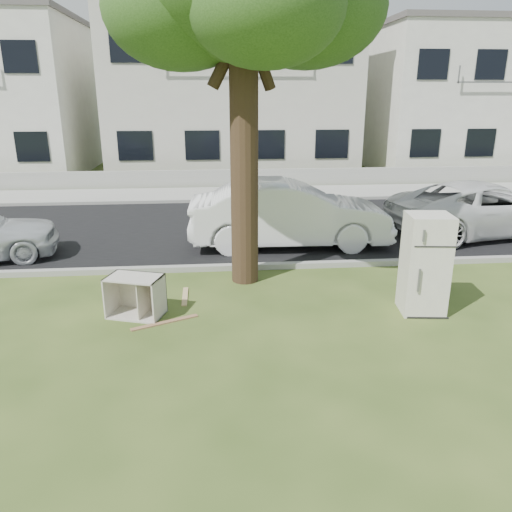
{
  "coord_description": "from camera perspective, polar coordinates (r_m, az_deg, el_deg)",
  "views": [
    {
      "loc": [
        -1.04,
        -7.84,
        3.7
      ],
      "look_at": [
        -0.28,
        0.6,
        0.91
      ],
      "focal_mm": 35.0,
      "sensor_mm": 36.0,
      "label": 1
    }
  ],
  "objects": [
    {
      "name": "plank_b",
      "position": [
        9.81,
        -15.0,
        -4.51
      ],
      "size": [
        0.78,
        0.72,
        0.02
      ],
      "primitive_type": "cube",
      "rotation": [
        0.0,
        0.0,
        -0.74
      ],
      "color": "#A07353",
      "rests_on": "ground"
    },
    {
      "name": "cabinet",
      "position": [
        8.86,
        -13.62,
        -4.48
      ],
      "size": [
        1.05,
        0.83,
        0.72
      ],
      "primitive_type": "cube",
      "rotation": [
        0.0,
        0.0,
        -0.32
      ],
      "color": "beige",
      "rests_on": "ground"
    },
    {
      "name": "car_right",
      "position": [
        14.89,
        24.61,
        4.99
      ],
      "size": [
        5.49,
        3.29,
        1.43
      ],
      "primitive_type": "imported",
      "rotation": [
        0.0,
        0.0,
        1.76
      ],
      "color": "silver",
      "rests_on": "ground"
    },
    {
      "name": "kerb_far",
      "position": [
        17.81,
        -1.69,
        6.21
      ],
      "size": [
        120.0,
        0.18,
        0.12
      ],
      "primitive_type": "cube",
      "color": "gray",
      "rests_on": "ground"
    },
    {
      "name": "low_wall",
      "position": [
        20.73,
        -2.22,
        8.9
      ],
      "size": [
        120.0,
        0.15,
        0.7
      ],
      "primitive_type": "cube",
      "color": "gray",
      "rests_on": "ground"
    },
    {
      "name": "ground",
      "position": [
        8.73,
        2.21,
        -6.87
      ],
      "size": [
        120.0,
        120.0,
        0.0
      ],
      "primitive_type": "plane",
      "color": "#334A1A"
    },
    {
      "name": "townhouse_right",
      "position": [
        28.5,
        23.07,
        16.28
      ],
      "size": [
        10.2,
        8.16,
        6.84
      ],
      "color": "silver",
      "rests_on": "ground"
    },
    {
      "name": "car_center",
      "position": [
        12.47,
        3.83,
        4.81
      ],
      "size": [
        5.01,
        1.87,
        1.63
      ],
      "primitive_type": "imported",
      "rotation": [
        0.0,
        0.0,
        1.54
      ],
      "color": "white",
      "rests_on": "ground"
    },
    {
      "name": "fridge",
      "position": [
        9.08,
        18.74,
        -0.89
      ],
      "size": [
        0.79,
        0.75,
        1.75
      ],
      "primitive_type": "cube",
      "rotation": [
        0.0,
        0.0,
        -0.11
      ],
      "color": "beige",
      "rests_on": "ground"
    },
    {
      "name": "plank_c",
      "position": [
        9.58,
        -8.12,
        -4.6
      ],
      "size": [
        0.11,
        0.88,
        0.02
      ],
      "primitive_type": "cube",
      "rotation": [
        0.0,
        0.0,
        1.58
      ],
      "color": "tan",
      "rests_on": "ground"
    },
    {
      "name": "kerb_near",
      "position": [
        10.98,
        0.6,
        -1.47
      ],
      "size": [
        120.0,
        0.18,
        0.12
      ],
      "primitive_type": "cube",
      "color": "gray",
      "rests_on": "ground"
    },
    {
      "name": "plank_a",
      "position": [
        8.6,
        -10.36,
        -7.48
      ],
      "size": [
        1.1,
        0.57,
        0.02
      ],
      "primitive_type": "cube",
      "rotation": [
        0.0,
        0.0,
        0.42
      ],
      "color": "#906645",
      "rests_on": "ground"
    },
    {
      "name": "road",
      "position": [
        14.36,
        -0.81,
        3.3
      ],
      "size": [
        120.0,
        7.0,
        0.01
      ],
      "primitive_type": "cube",
      "color": "black",
      "rests_on": "ground"
    },
    {
      "name": "townhouse_center",
      "position": [
        25.36,
        -2.94,
        18.24
      ],
      "size": [
        11.22,
        8.16,
        7.44
      ],
      "color": "#B7B3A7",
      "rests_on": "ground"
    },
    {
      "name": "sidewalk",
      "position": [
        19.22,
        -1.96,
        7.12
      ],
      "size": [
        120.0,
        2.8,
        0.01
      ],
      "primitive_type": "cube",
      "color": "gray",
      "rests_on": "ground"
    }
  ]
}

